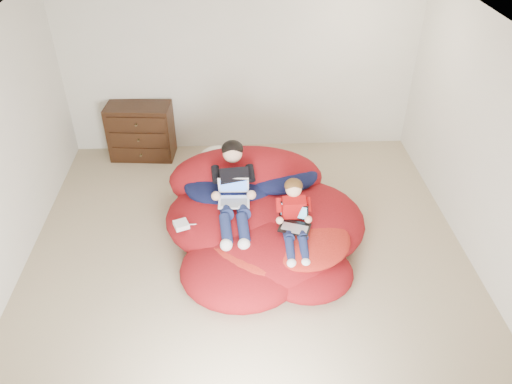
# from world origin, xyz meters

# --- Properties ---
(room_shell) EXTENTS (5.10, 5.10, 2.77)m
(room_shell) POSITION_xyz_m (0.00, 0.00, 0.22)
(room_shell) COLOR tan
(room_shell) RESTS_ON ground
(dresser) EXTENTS (0.94, 0.55, 0.82)m
(dresser) POSITION_xyz_m (-1.47, 2.26, 0.41)
(dresser) COLOR black
(dresser) RESTS_ON ground
(beanbag_pile) EXTENTS (2.35, 2.35, 0.91)m
(beanbag_pile) POSITION_xyz_m (0.17, 0.30, 0.26)
(beanbag_pile) COLOR maroon
(beanbag_pile) RESTS_ON ground
(cream_pillow) EXTENTS (0.46, 0.29, 0.29)m
(cream_pillow) POSITION_xyz_m (-0.32, 1.14, 0.62)
(cream_pillow) COLOR beige
(cream_pillow) RESTS_ON beanbag_pile
(older_boy) EXTENTS (0.37, 1.20, 0.73)m
(older_boy) POSITION_xyz_m (-0.14, 0.40, 0.69)
(older_boy) COLOR black
(older_boy) RESTS_ON beanbag_pile
(younger_boy) EXTENTS (0.26, 0.80, 0.63)m
(younger_boy) POSITION_xyz_m (0.50, -0.07, 0.61)
(younger_boy) COLOR #B00F10
(younger_boy) RESTS_ON beanbag_pile
(laptop_white) EXTENTS (0.35, 0.32, 0.25)m
(laptop_white) POSITION_xyz_m (-0.14, 0.31, 0.64)
(laptop_white) COLOR white
(laptop_white) RESTS_ON older_boy
(laptop_black) EXTENTS (0.38, 0.38, 0.24)m
(laptop_black) POSITION_xyz_m (0.50, -0.08, 0.55)
(laptop_black) COLOR black
(laptop_black) RESTS_ON younger_boy
(power_adapter) EXTENTS (0.20, 0.20, 0.06)m
(power_adapter) POSITION_xyz_m (-0.73, 0.07, 0.42)
(power_adapter) COLOR white
(power_adapter) RESTS_ON beanbag_pile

